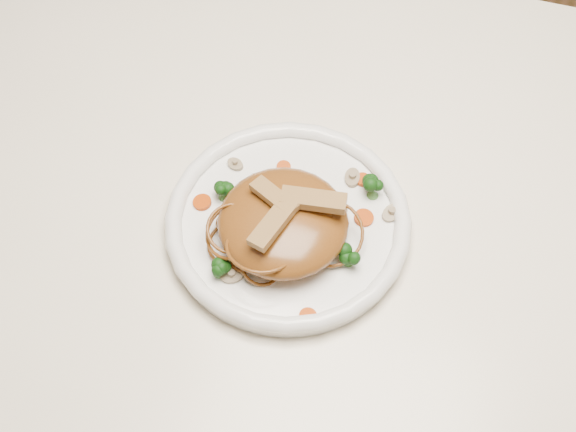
# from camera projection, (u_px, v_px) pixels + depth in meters

# --- Properties ---
(ground) EXTENTS (4.00, 4.00, 0.00)m
(ground) POSITION_uv_depth(u_px,v_px,m) (338.00, 418.00, 1.65)
(ground) COLOR brown
(ground) RESTS_ON ground
(table) EXTENTS (1.20, 0.80, 0.75)m
(table) POSITION_uv_depth(u_px,v_px,m) (362.00, 246.00, 1.10)
(table) COLOR white
(table) RESTS_ON ground
(plate) EXTENTS (0.34, 0.34, 0.02)m
(plate) POSITION_uv_depth(u_px,v_px,m) (288.00, 226.00, 0.99)
(plate) COLOR white
(plate) RESTS_ON table
(noodle_mound) EXTENTS (0.18, 0.18, 0.05)m
(noodle_mound) POSITION_uv_depth(u_px,v_px,m) (283.00, 222.00, 0.96)
(noodle_mound) COLOR brown
(noodle_mound) RESTS_ON plate
(chicken_a) EXTENTS (0.07, 0.03, 0.01)m
(chicken_a) POSITION_uv_depth(u_px,v_px,m) (313.00, 200.00, 0.93)
(chicken_a) COLOR #A3804D
(chicken_a) RESTS_ON noodle_mound
(chicken_b) EXTENTS (0.06, 0.05, 0.01)m
(chicken_b) POSITION_uv_depth(u_px,v_px,m) (274.00, 197.00, 0.94)
(chicken_b) COLOR #A3804D
(chicken_b) RESTS_ON noodle_mound
(chicken_c) EXTENTS (0.04, 0.07, 0.01)m
(chicken_c) POSITION_uv_depth(u_px,v_px,m) (273.00, 224.00, 0.92)
(chicken_c) COLOR #A3804D
(chicken_c) RESTS_ON noodle_mound
(broccoli_0) EXTENTS (0.04, 0.04, 0.03)m
(broccoli_0) POSITION_uv_depth(u_px,v_px,m) (374.00, 187.00, 0.99)
(broccoli_0) COLOR #133F0D
(broccoli_0) RESTS_ON plate
(broccoli_1) EXTENTS (0.03, 0.03, 0.03)m
(broccoli_1) POSITION_uv_depth(u_px,v_px,m) (223.00, 189.00, 0.99)
(broccoli_1) COLOR #133F0D
(broccoli_1) RESTS_ON plate
(broccoli_2) EXTENTS (0.03, 0.03, 0.03)m
(broccoli_2) POSITION_uv_depth(u_px,v_px,m) (218.00, 267.00, 0.94)
(broccoli_2) COLOR #133F0D
(broccoli_2) RESTS_ON plate
(broccoli_3) EXTENTS (0.03, 0.03, 0.03)m
(broccoli_3) POSITION_uv_depth(u_px,v_px,m) (349.00, 256.00, 0.95)
(broccoli_3) COLOR #133F0D
(broccoli_3) RESTS_ON plate
(carrot_0) EXTENTS (0.02, 0.02, 0.00)m
(carrot_0) POSITION_uv_depth(u_px,v_px,m) (363.00, 180.00, 1.02)
(carrot_0) COLOR #B44706
(carrot_0) RESTS_ON plate
(carrot_1) EXTENTS (0.02, 0.02, 0.00)m
(carrot_1) POSITION_uv_depth(u_px,v_px,m) (202.00, 202.00, 1.00)
(carrot_1) COLOR #B44706
(carrot_1) RESTS_ON plate
(carrot_2) EXTENTS (0.03, 0.03, 0.00)m
(carrot_2) POSITION_uv_depth(u_px,v_px,m) (364.00, 218.00, 0.99)
(carrot_2) COLOR #B44706
(carrot_2) RESTS_ON plate
(carrot_3) EXTENTS (0.02, 0.02, 0.00)m
(carrot_3) POSITION_uv_depth(u_px,v_px,m) (284.00, 167.00, 1.03)
(carrot_3) COLOR #B44706
(carrot_3) RESTS_ON plate
(carrot_4) EXTENTS (0.02, 0.02, 0.00)m
(carrot_4) POSITION_uv_depth(u_px,v_px,m) (308.00, 316.00, 0.92)
(carrot_4) COLOR #B44706
(carrot_4) RESTS_ON plate
(mushroom_0) EXTENTS (0.03, 0.03, 0.01)m
(mushroom_0) POSITION_uv_depth(u_px,v_px,m) (232.00, 275.00, 0.95)
(mushroom_0) COLOR gray
(mushroom_0) RESTS_ON plate
(mushroom_1) EXTENTS (0.04, 0.04, 0.01)m
(mushroom_1) POSITION_uv_depth(u_px,v_px,m) (392.00, 213.00, 0.99)
(mushroom_1) COLOR gray
(mushroom_1) RESTS_ON plate
(mushroom_2) EXTENTS (0.03, 0.03, 0.01)m
(mushroom_2) POSITION_uv_depth(u_px,v_px,m) (235.00, 164.00, 1.03)
(mushroom_2) COLOR gray
(mushroom_2) RESTS_ON plate
(mushroom_3) EXTENTS (0.03, 0.03, 0.01)m
(mushroom_3) POSITION_uv_depth(u_px,v_px,m) (352.00, 178.00, 1.02)
(mushroom_3) COLOR gray
(mushroom_3) RESTS_ON plate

